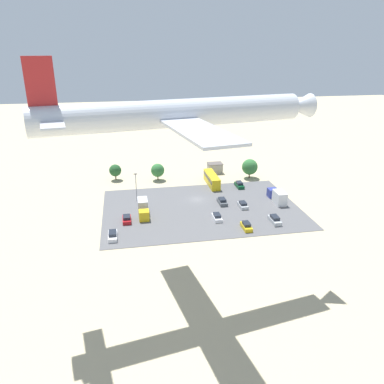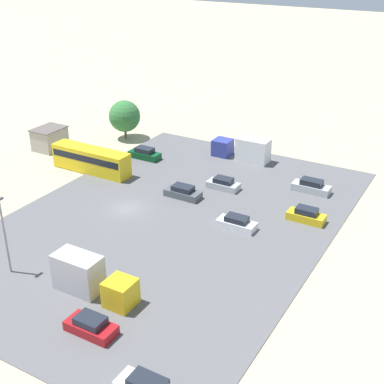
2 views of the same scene
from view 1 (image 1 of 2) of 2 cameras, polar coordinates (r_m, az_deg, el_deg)
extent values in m
plane|color=tan|center=(101.64, 0.76, -1.18)|extent=(400.00, 400.00, 0.00)
cube|color=#565659|center=(96.18, 1.46, -2.52)|extent=(49.76, 34.02, 0.08)
cube|color=#9E998E|center=(123.13, 3.51, 3.65)|extent=(4.51, 3.53, 3.16)
cube|color=#59514C|center=(122.65, 3.53, 4.38)|extent=(4.75, 3.77, 0.12)
cube|color=gold|center=(112.13, 3.04, 1.93)|extent=(2.56, 11.54, 3.27)
cube|color=black|center=(111.93, 3.05, 2.22)|extent=(2.60, 11.08, 0.92)
cube|color=#4C5156|center=(99.03, 4.62, -1.56)|extent=(1.93, 4.52, 0.87)
cube|color=#1E232D|center=(98.75, 4.64, -1.16)|extent=(1.62, 2.53, 0.64)
cube|color=#0C4723|center=(111.26, 7.21, 0.99)|extent=(1.87, 4.61, 0.93)
cube|color=#1E232D|center=(110.98, 7.23, 1.38)|extent=(1.57, 2.58, 0.68)
cube|color=maroon|center=(90.25, -9.90, -4.20)|extent=(1.98, 4.27, 0.86)
cube|color=#1E232D|center=(89.93, -9.93, -3.78)|extent=(1.66, 2.39, 0.63)
cube|color=silver|center=(90.20, 3.82, -3.94)|extent=(1.81, 4.32, 0.82)
cube|color=#1E232D|center=(89.90, 3.84, -3.53)|extent=(1.52, 2.42, 0.60)
cube|color=silver|center=(83.42, -11.98, -6.60)|extent=(1.92, 4.75, 0.86)
cube|color=#1E232D|center=(83.08, -12.02, -6.14)|extent=(1.61, 2.66, 0.63)
cube|color=gold|center=(86.39, 8.27, -5.29)|extent=(1.76, 4.21, 0.92)
cube|color=#1E232D|center=(86.03, 8.30, -4.81)|extent=(1.48, 2.36, 0.68)
cube|color=#ADB2B7|center=(97.51, 7.74, -2.08)|extent=(1.87, 4.11, 0.84)
cube|color=#1E232D|center=(97.23, 7.76, -1.68)|extent=(1.57, 2.30, 0.61)
cube|color=#ADB2B7|center=(90.61, 12.47, -4.26)|extent=(1.83, 4.73, 0.95)
cube|color=#1E232D|center=(90.27, 12.51, -3.79)|extent=(1.54, 2.65, 0.69)
cube|color=navy|center=(105.25, 12.17, -0.13)|extent=(2.47, 2.55, 2.37)
cube|color=white|center=(100.97, 13.21, -0.85)|extent=(2.47, 4.53, 3.39)
cube|color=gold|center=(90.05, -7.32, -3.55)|extent=(2.42, 2.46, 2.43)
cube|color=#B2B2B7|center=(94.08, -7.51, -2.09)|extent=(2.42, 4.38, 3.48)
cylinder|color=brown|center=(118.70, -11.54, 2.20)|extent=(0.36, 0.36, 1.74)
sphere|color=#235128|center=(117.99, -11.62, 3.24)|extent=(3.72, 3.72, 3.72)
cylinder|color=brown|center=(116.69, -5.22, 2.20)|extent=(0.36, 0.36, 1.66)
sphere|color=#337038|center=(115.94, -5.26, 3.31)|extent=(4.14, 4.14, 4.14)
cylinder|color=brown|center=(119.60, 8.72, 2.55)|extent=(0.36, 0.36, 1.79)
sphere|color=#337038|center=(118.76, 8.80, 3.80)|extent=(4.92, 4.92, 4.92)
cylinder|color=gray|center=(100.27, -8.50, 0.61)|extent=(0.20, 0.20, 7.50)
cube|color=#4C4C51|center=(98.96, -8.62, 2.74)|extent=(0.90, 0.28, 0.20)
cylinder|color=silver|center=(54.17, -2.65, 11.85)|extent=(39.21, 10.68, 3.97)
cone|color=silver|center=(63.57, 15.89, 12.50)|extent=(4.95, 4.47, 3.77)
cube|color=silver|center=(54.27, -2.64, 11.23)|extent=(11.49, 35.62, 0.36)
cube|color=silver|center=(51.62, -20.57, 10.29)|extent=(4.86, 12.80, 0.24)
cube|color=#B22323|center=(51.05, -22.15, 15.14)|extent=(3.52, 0.89, 6.26)
camera|label=2|loc=(63.99, -34.79, 8.63)|focal=50.00mm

